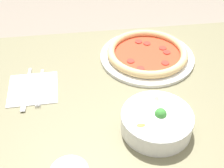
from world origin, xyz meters
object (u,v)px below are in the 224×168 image
object	(u,v)px
knife	(27,87)
bowl	(157,121)
pizza	(149,54)
fork	(40,87)

from	to	relation	value
knife	bowl	bearing A→B (deg)	60.80
pizza	fork	distance (m)	0.39
bowl	knife	world-z (taller)	bowl
bowl	fork	size ratio (longest dim) A/B	1.10
pizza	fork	world-z (taller)	pizza
pizza	knife	bearing A→B (deg)	14.49
fork	knife	world-z (taller)	same
pizza	knife	xyz separation A→B (m)	(0.41, 0.11, -0.01)
bowl	knife	bearing A→B (deg)	-31.87
knife	pizza	bearing A→B (deg)	107.17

